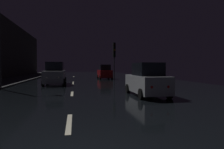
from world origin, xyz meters
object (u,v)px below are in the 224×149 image
Objects in this scene: traffic_light_far_right at (114,53)px; streetlamp_overhead at (5,26)px; car_parked_right_far at (105,72)px; car_approaching_headlights at (55,74)px; car_parked_right_near at (147,81)px.

traffic_light_far_right is 13.66m from streetlamp_overhead.
traffic_light_far_right is 1.19× the size of car_parked_right_far.
streetlamp_overhead reaches higher than car_parked_right_far.
car_parked_right_near is at bearing 35.32° from car_approaching_headlights.
traffic_light_far_right is 9.12m from car_approaching_headlights.
traffic_light_far_right is at bearing 40.36° from streetlamp_overhead.
car_approaching_headlights is at bearing 35.32° from car_parked_right_near.
traffic_light_far_right is 0.66× the size of streetlamp_overhead.
car_parked_right_near is 17.26m from car_parked_right_far.
car_parked_right_far is at bearing 0.00° from car_parked_right_near.
traffic_light_far_right is at bearing 126.20° from car_approaching_headlights.
car_parked_right_far is (9.56, 12.06, -3.95)m from streetlamp_overhead.
streetlamp_overhead is at bearing 141.59° from car_parked_right_far.
traffic_light_far_right reaches higher than car_parked_right_near.
car_approaching_headlights is (-7.06, -5.17, -2.57)m from traffic_light_far_right.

